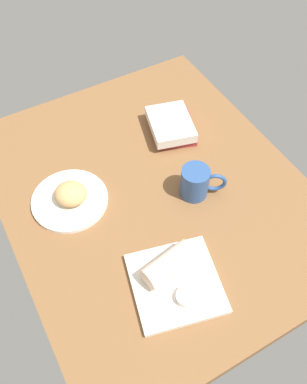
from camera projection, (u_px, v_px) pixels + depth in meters
The scene contains 8 objects.
dining_table at pixel (153, 193), 129.45cm from camera, with size 110.00×90.00×4.00cm, color brown.
round_plate at pixel (70, 200), 124.48cm from camera, with size 23.24×23.24×1.40cm, color white.
scone_pastry at pixel (71, 194), 121.53cm from camera, with size 9.78×9.04×5.77cm, color tan.
square_plate at pixel (176, 283), 108.19cm from camera, with size 22.88×22.88×1.60cm, color silver.
sauce_cup at pixel (186, 297), 103.97cm from camera, with size 5.38×5.38×2.04cm.
breakfast_wrap at pixel (168, 264), 107.22cm from camera, with size 6.20×6.20×14.65cm, color beige.
book_stack at pixel (172, 126), 140.64cm from camera, with size 20.96×19.68×5.69cm.
coffee_mug at pixel (196, 182), 122.91cm from camera, with size 9.72×13.05×10.28cm.
Camera 1 is at (-67.24, 37.60, 106.03)cm, focal length 38.24 mm.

